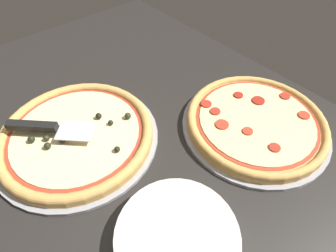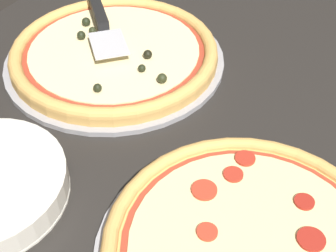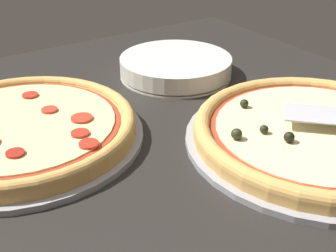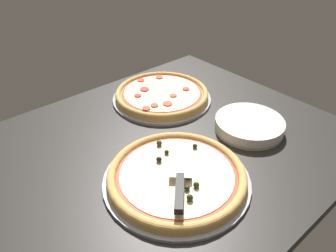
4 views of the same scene
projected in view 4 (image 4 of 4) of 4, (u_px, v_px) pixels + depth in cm
name	position (u px, v px, depth cm)	size (l,w,h in cm)	color
ground_plane	(151.00, 155.00, 107.11)	(132.24, 99.52, 3.60)	black
pizza_pan_front	(177.00, 180.00, 94.27)	(42.44, 42.44, 1.00)	#939399
pizza_front	(177.00, 175.00, 93.24)	(39.89, 39.89, 3.77)	tan
pizza_pan_back	(162.00, 98.00, 133.77)	(39.89, 39.89, 1.00)	#939399
pizza_back	(162.00, 94.00, 132.60)	(37.49, 37.49, 3.01)	tan
serving_spatula	(180.00, 187.00, 84.85)	(18.52, 18.62, 2.00)	#B7B7BC
plate_stack	(249.00, 125.00, 114.80)	(24.04, 24.04, 4.20)	silver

